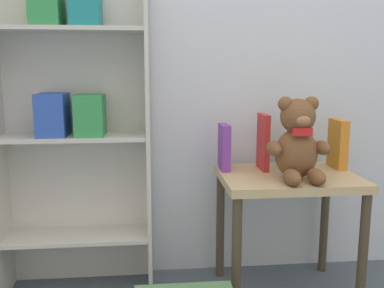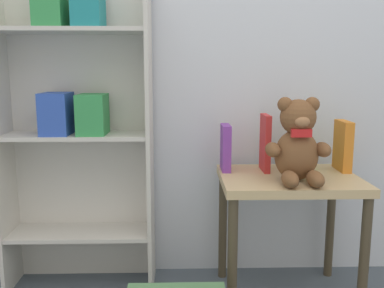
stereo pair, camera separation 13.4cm
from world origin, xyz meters
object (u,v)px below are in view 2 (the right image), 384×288
object	(u,v)px
bookshelf_side	(77,115)
book_standing_green	(303,147)
book_standing_red	(265,143)
book_standing_purple	(226,148)
teddy_bear	(298,144)
display_table	(288,196)
book_standing_orange	(343,146)

from	to	relation	value
bookshelf_side	book_standing_green	xyz separation A→B (m)	(1.03, -0.05, -0.14)
book_standing_red	book_standing_purple	bearing A→B (deg)	175.61
bookshelf_side	book_standing_green	bearing A→B (deg)	-2.87
teddy_bear	book_standing_red	bearing A→B (deg)	117.05
bookshelf_side	teddy_bear	xyz separation A→B (m)	(0.94, -0.26, -0.09)
bookshelf_side	display_table	xyz separation A→B (m)	(0.94, -0.17, -0.34)
teddy_bear	book_standing_purple	xyz separation A→B (m)	(-0.27, 0.20, -0.05)
bookshelf_side	book_standing_orange	bearing A→B (deg)	-3.52
bookshelf_side	book_standing_green	size ratio (longest dim) A/B	6.96
teddy_bear	book_standing_red	world-z (taller)	teddy_bear
display_table	book_standing_red	size ratio (longest dim) A/B	2.32
book_standing_purple	bookshelf_side	bearing A→B (deg)	175.28
display_table	book_standing_orange	size ratio (longest dim) A/B	2.61
book_standing_green	display_table	bearing A→B (deg)	-125.62
teddy_bear	book_standing_orange	bearing A→B (deg)	35.62
bookshelf_side	book_standing_red	world-z (taller)	bookshelf_side
bookshelf_side	book_standing_purple	world-z (taller)	bookshelf_side
display_table	book_standing_red	world-z (taller)	book_standing_red
display_table	book_standing_orange	xyz separation A→B (m)	(0.26, 0.10, 0.20)
display_table	teddy_bear	bearing A→B (deg)	-85.40
bookshelf_side	book_standing_orange	distance (m)	1.21
book_standing_purple	book_standing_orange	size ratio (longest dim) A/B	0.92
display_table	book_standing_green	world-z (taller)	book_standing_green
display_table	teddy_bear	distance (m)	0.26
bookshelf_side	display_table	bearing A→B (deg)	-10.40
book_standing_orange	book_standing_purple	bearing A→B (deg)	179.47
book_standing_red	book_standing_green	xyz separation A→B (m)	(0.18, 0.02, -0.02)
display_table	book_standing_green	bearing A→B (deg)	53.90
book_standing_red	book_standing_orange	bearing A→B (deg)	-0.24
teddy_bear	book_standing_green	bearing A→B (deg)	68.58
book_standing_red	display_table	bearing A→B (deg)	-48.59
book_standing_green	book_standing_orange	world-z (taller)	book_standing_orange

